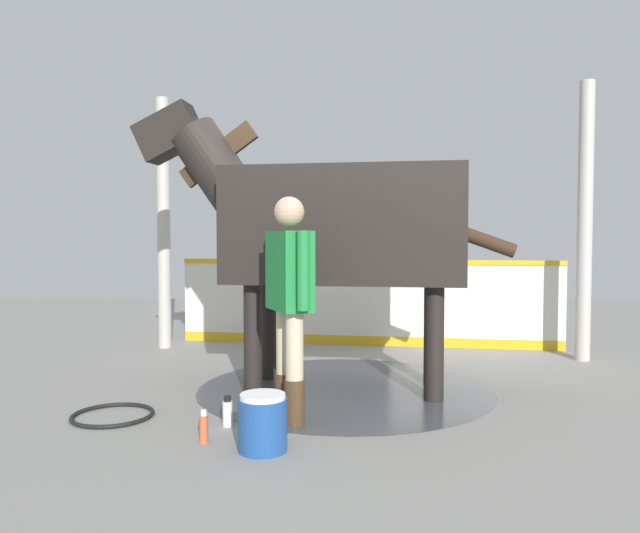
% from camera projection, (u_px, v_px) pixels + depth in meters
% --- Properties ---
extents(ground_plane, '(16.00, 16.00, 0.02)m').
position_uv_depth(ground_plane, '(340.00, 387.00, 5.49)').
color(ground_plane, gray).
extents(wet_patch, '(2.64, 2.64, 0.00)m').
position_uv_depth(wet_patch, '(345.00, 388.00, 5.37)').
color(wet_patch, '#42444C').
rests_on(wet_patch, ground).
extents(barrier_wall, '(4.78, 0.74, 1.09)m').
position_uv_depth(barrier_wall, '(366.00, 306.00, 7.58)').
color(barrier_wall, silver).
rests_on(barrier_wall, ground).
extents(roof_post_near, '(0.16, 0.16, 3.07)m').
position_uv_depth(roof_post_near, '(164.00, 224.00, 7.35)').
color(roof_post_near, '#B7B2A8').
rests_on(roof_post_near, ground).
extents(roof_post_far, '(0.16, 0.16, 3.07)m').
position_uv_depth(roof_post_far, '(585.00, 222.00, 6.57)').
color(roof_post_far, '#B7B2A8').
rests_on(roof_post_far, ground).
extents(horse, '(3.43, 1.27, 2.60)m').
position_uv_depth(horse, '(332.00, 224.00, 5.32)').
color(horse, black).
rests_on(horse, ground).
extents(handler, '(0.39, 0.62, 1.66)m').
position_uv_depth(handler, '(289.00, 292.00, 4.39)').
color(handler, '#47331E').
rests_on(handler, ground).
extents(wash_bucket, '(0.31, 0.31, 0.36)m').
position_uv_depth(wash_bucket, '(263.00, 423.00, 3.79)').
color(wash_bucket, '#1E478C').
rests_on(wash_bucket, ground).
extents(bottle_shampoo, '(0.07, 0.07, 0.22)m').
position_uv_depth(bottle_shampoo, '(228.00, 412.00, 4.29)').
color(bottle_shampoo, white).
rests_on(bottle_shampoo, ground).
extents(bottle_spray, '(0.06, 0.06, 0.22)m').
position_uv_depth(bottle_spray, '(204.00, 428.00, 3.94)').
color(bottle_spray, '#CC5933').
rests_on(bottle_spray, ground).
extents(hose_coil, '(0.61, 0.61, 0.03)m').
position_uv_depth(hose_coil, '(113.00, 415.00, 4.51)').
color(hose_coil, black).
rests_on(hose_coil, ground).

